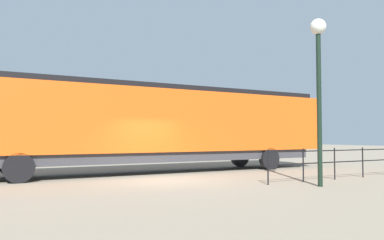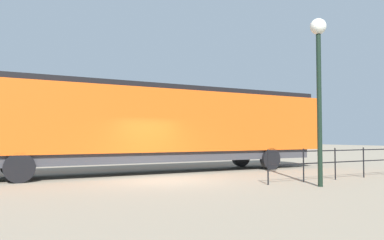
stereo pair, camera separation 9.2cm
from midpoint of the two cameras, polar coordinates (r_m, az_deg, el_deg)
name	(u,v)px [view 2 (the right image)]	position (r m, az deg, el deg)	size (l,w,h in m)	color
ground_plane	(164,180)	(15.09, -3.93, -8.83)	(120.00, 120.00, 0.00)	gray
locomotive	(165,124)	(18.34, -3.90, -0.60)	(2.80, 18.32, 4.02)	#D15114
lamp_post	(319,63)	(14.00, 18.31, 7.91)	(0.55, 0.55, 5.71)	black
platform_fence	(363,158)	(17.51, 24.04, -5.14)	(0.05, 10.15, 1.23)	black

